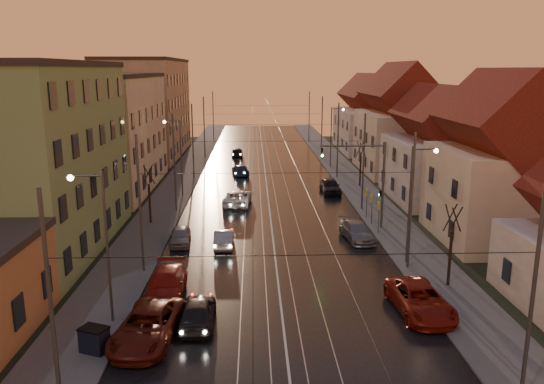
{
  "coord_description": "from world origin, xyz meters",
  "views": [
    {
      "loc": [
        -1.45,
        -23.43,
        12.82
      ],
      "look_at": [
        0.04,
        18.74,
        3.03
      ],
      "focal_mm": 35.0,
      "sensor_mm": 36.0,
      "label": 1
    }
  ],
  "objects": [
    {
      "name": "catenary_pole_r_1",
      "position": [
        8.6,
        9.0,
        4.5
      ],
      "size": [
        0.16,
        0.16,
        9.0
      ],
      "primitive_type": "cylinder",
      "color": "#595B60",
      "rests_on": "ground"
    },
    {
      "name": "driving_car_3",
      "position": [
        -3.09,
        41.19,
        0.66
      ],
      "size": [
        2.45,
        4.76,
        1.32
      ],
      "primitive_type": "imported",
      "rotation": [
        0.0,
        0.0,
        3.28
      ],
      "color": "#19274D",
      "rests_on": "ground"
    },
    {
      "name": "apartment_left_2",
      "position": [
        -17.5,
        34.0,
        6.0
      ],
      "size": [
        10.0,
        20.0,
        12.0
      ],
      "primitive_type": "cube",
      "color": "#B8AB8E",
      "rests_on": "ground"
    },
    {
      "name": "catenary_pole_l_4",
      "position": [
        -8.6,
        54.0,
        4.5
      ],
      "size": [
        0.16,
        0.16,
        9.0
      ],
      "primitive_type": "cylinder",
      "color": "#595B60",
      "rests_on": "ground"
    },
    {
      "name": "bare_tree_2",
      "position": [
        10.4,
        34.0,
        2.49
      ],
      "size": [
        1.09,
        1.09,
        5.11
      ],
      "color": "black",
      "rests_on": "ground"
    },
    {
      "name": "bare_tree_0",
      "position": [
        -10.2,
        20.0,
        2.49
      ],
      "size": [
        1.09,
        1.09,
        5.11
      ],
      "color": "black",
      "rests_on": "ground"
    },
    {
      "name": "sidewalk_left",
      "position": [
        -10.0,
        40.0,
        0.07
      ],
      "size": [
        4.0,
        120.0,
        0.15
      ],
      "primitive_type": "cube",
      "color": "#4C4C4C",
      "rests_on": "ground"
    },
    {
      "name": "driving_car_0",
      "position": [
        -4.37,
        1.69,
        0.74
      ],
      "size": [
        1.79,
        4.34,
        1.47
      ],
      "primitive_type": "imported",
      "rotation": [
        0.0,
        0.0,
        3.15
      ],
      "color": "black",
      "rests_on": "ground"
    },
    {
      "name": "street_lamp_3",
      "position": [
        9.1,
        46.0,
        4.89
      ],
      "size": [
        1.75,
        0.32,
        8.0
      ],
      "color": "#595B60",
      "rests_on": "ground"
    },
    {
      "name": "bare_tree_1",
      "position": [
        10.2,
        6.0,
        2.49
      ],
      "size": [
        1.09,
        1.09,
        5.11
      ],
      "color": "black",
      "rests_on": "ground"
    },
    {
      "name": "street_lamp_0",
      "position": [
        -9.1,
        2.0,
        4.89
      ],
      "size": [
        1.75,
        0.32,
        8.0
      ],
      "color": "#595B60",
      "rests_on": "ground"
    },
    {
      "name": "dumpster",
      "position": [
        -8.82,
        -1.04,
        0.7
      ],
      "size": [
        1.42,
        1.21,
        1.1
      ],
      "primitive_type": "cube",
      "rotation": [
        0.0,
        0.0,
        -0.4
      ],
      "color": "black",
      "rests_on": "sidewalk_left"
    },
    {
      "name": "parked_right_0",
      "position": [
        7.41,
        2.61,
        0.77
      ],
      "size": [
        2.9,
        5.68,
        1.54
      ],
      "primitive_type": "imported",
      "rotation": [
        0.0,
        0.0,
        0.06
      ],
      "color": "maroon",
      "rests_on": "ground"
    },
    {
      "name": "catenary_pole_r_0",
      "position": [
        8.6,
        -6.0,
        4.5
      ],
      "size": [
        0.16,
        0.16,
        9.0
      ],
      "primitive_type": "cylinder",
      "color": "#595B60",
      "rests_on": "ground"
    },
    {
      "name": "catenary_pole_r_5",
      "position": [
        8.6,
        72.0,
        4.5
      ],
      "size": [
        0.16,
        0.16,
        9.0
      ],
      "primitive_type": "cylinder",
      "color": "#595B60",
      "rests_on": "ground"
    },
    {
      "name": "tram_rail_0",
      "position": [
        -2.2,
        40.0,
        0.06
      ],
      "size": [
        0.06,
        120.0,
        0.03
      ],
      "primitive_type": "cube",
      "color": "gray",
      "rests_on": "road"
    },
    {
      "name": "catenary_pole_l_5",
      "position": [
        -8.6,
        72.0,
        4.5
      ],
      "size": [
        0.16,
        0.16,
        9.0
      ],
      "primitive_type": "cylinder",
      "color": "#595B60",
      "rests_on": "ground"
    },
    {
      "name": "driving_car_4",
      "position": [
        -3.91,
        55.36,
        0.7
      ],
      "size": [
        1.77,
        4.17,
        1.41
      ],
      "primitive_type": "imported",
      "rotation": [
        0.0,
        0.0,
        3.17
      ],
      "color": "black",
      "rests_on": "ground"
    },
    {
      "name": "house_right_1",
      "position": [
        17.0,
        15.0,
        5.45
      ],
      "size": [
        8.67,
        10.2,
        10.8
      ],
      "color": "beige",
      "rests_on": "ground"
    },
    {
      "name": "parked_right_1",
      "position": [
        6.47,
        15.3,
        0.68
      ],
      "size": [
        2.5,
        4.89,
        1.36
      ],
      "primitive_type": "imported",
      "rotation": [
        0.0,
        0.0,
        0.13
      ],
      "color": "gray",
      "rests_on": "ground"
    },
    {
      "name": "house_right_4",
      "position": [
        17.0,
        61.0,
        5.05
      ],
      "size": [
        9.18,
        16.32,
        10.0
      ],
      "color": "#B9B6AB",
      "rests_on": "ground"
    },
    {
      "name": "parked_left_3",
      "position": [
        -6.99,
        14.69,
        0.63
      ],
      "size": [
        1.78,
        3.83,
        1.27
      ],
      "primitive_type": "imported",
      "rotation": [
        0.0,
        0.0,
        0.08
      ],
      "color": "#949499",
      "rests_on": "ground"
    },
    {
      "name": "sidewalk_right",
      "position": [
        10.0,
        40.0,
        0.07
      ],
      "size": [
        4.0,
        120.0,
        0.15
      ],
      "primitive_type": "cube",
      "color": "#4C4C4C",
      "rests_on": "ground"
    },
    {
      "name": "apartment_left_3",
      "position": [
        -17.5,
        58.0,
        7.0
      ],
      "size": [
        10.0,
        24.0,
        14.0
      ],
      "primitive_type": "cube",
      "color": "#8B775A",
      "rests_on": "ground"
    },
    {
      "name": "catenary_pole_l_1",
      "position": [
        -8.6,
        9.0,
        4.5
      ],
      "size": [
        0.16,
        0.16,
        9.0
      ],
      "primitive_type": "cylinder",
      "color": "#595B60",
      "rests_on": "ground"
    },
    {
      "name": "parked_left_1",
      "position": [
        -6.61,
        0.08,
        0.79
      ],
      "size": [
        3.27,
        5.95,
        1.58
      ],
      "primitive_type": "imported",
      "rotation": [
        0.0,
        0.0,
        -0.12
      ],
      "color": "#58180F",
      "rests_on": "ground"
    },
    {
      "name": "catenary_pole_l_2",
      "position": [
        -8.6,
        24.0,
        4.5
      ],
      "size": [
        0.16,
        0.16,
        9.0
      ],
      "primitive_type": "cylinder",
      "color": "#595B60",
      "rests_on": "ground"
    },
    {
      "name": "catenary_pole_l_0",
      "position": [
        -8.6,
        -6.0,
        4.5
      ],
      "size": [
        0.16,
        0.16,
        9.0
      ],
      "primitive_type": "cylinder",
      "color": "#595B60",
      "rests_on": "ground"
    },
    {
      "name": "tram_rail_2",
      "position": [
        0.77,
        40.0,
        0.06
      ],
      "size": [
        0.06,
        120.0,
        0.03
      ],
      "primitive_type": "cube",
      "color": "gray",
      "rests_on": "road"
    },
    {
      "name": "parked_left_2",
      "position": [
        -6.55,
        5.31,
        0.74
      ],
      "size": [
        2.11,
        5.11,
        1.48
      ],
      "primitive_type": "imported",
      "rotation": [
        0.0,
        0.0,
        0.01
      ],
      "color": "maroon",
      "rests_on": "ground"
    },
    {
      "name": "apartment_left_1",
      "position": [
        -17.5,
        14.0,
        6.5
      ],
      "size": [
        10.0,
        18.0,
        13.0
      ],
      "primitive_type": "cube",
      "color": "#729760",
      "rests_on": "ground"
    },
    {
      "name": "traffic_light_mast",
      "position": [
        7.99,
        18.0,
        4.6
      ],
      "size": [
        5.3,
        0.32,
        7.2
      ],
      "color": "#595B60",
      "rests_on": "ground"
    },
    {
      "name": "house_right_2",
      "position": [
        17.0,
        28.0,
        4.64
      ],
      "size": [
        9.18,
        12.24,
        9.2
      ],
      "color": "#B9B6AB",
      "rests_on": "ground"
    },
    {
      "name": "house_right_3",
      "position": [
        17.0,
        43.0,
        5.8
      ],
      "size": [
        9.18,
        14.28,
        11.5
      ],
      "color": "beige",
      "rests_on": "ground"
    },
    {
      "name": "street_lamp_1",
      "position": [
        9.1,
        10.0,
        4.89
      ],
      "size": [
        1.75,
        0.32,
        8.0
      ],
      "color": "#595B60",
      "rests_on": "ground"
    },
    {
      "name": "road",
      "position": [
        0.0,
        40.0,
        0.02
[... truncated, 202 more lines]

